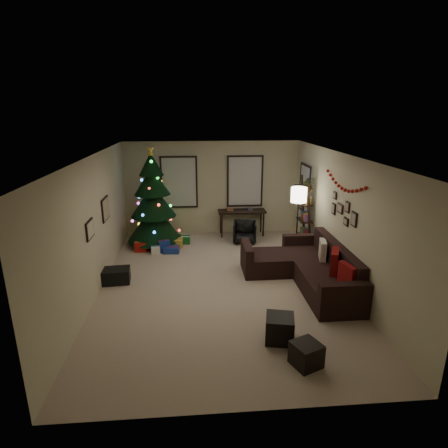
{
  "coord_description": "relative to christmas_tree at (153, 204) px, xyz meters",
  "views": [
    {
      "loc": [
        -0.55,
        -7.15,
        3.54
      ],
      "look_at": [
        0.1,
        0.6,
        1.15
      ],
      "focal_mm": 29.9,
      "sensor_mm": 36.0,
      "label": 1
    }
  ],
  "objects": [
    {
      "name": "stocking_left",
      "position": [
        1.49,
        0.97,
        0.38
      ],
      "size": [
        0.2,
        0.05,
        0.36
      ],
      "color": "#990F0C",
      "rests_on": "wall_back"
    },
    {
      "name": "storage_bin",
      "position": [
        -0.63,
        -2.34,
        -0.97
      ],
      "size": [
        0.65,
        0.46,
        0.31
      ],
      "primitive_type": "cube",
      "rotation": [
        0.0,
        0.0,
        0.09
      ],
      "color": "black",
      "rests_on": "floor"
    },
    {
      "name": "ceiling",
      "position": [
        1.63,
        -2.62,
        1.58
      ],
      "size": [
        7.0,
        7.0,
        0.0
      ],
      "primitive_type": "plane",
      "rotation": [
        3.14,
        0.0,
        0.0
      ],
      "color": "white",
      "rests_on": "floor"
    },
    {
      "name": "ottoman_near",
      "position": [
        2.39,
        -4.69,
        -0.91
      ],
      "size": [
        0.52,
        0.52,
        0.42
      ],
      "primitive_type": "cube",
      "rotation": [
        0.0,
        0.0,
        -0.22
      ],
      "color": "black",
      "rests_on": "floor"
    },
    {
      "name": "wall_back",
      "position": [
        1.63,
        0.88,
        0.23
      ],
      "size": [
        5.0,
        0.0,
        5.0
      ],
      "primitive_type": "plane",
      "rotation": [
        1.57,
        0.0,
        0.0
      ],
      "color": "beige",
      "rests_on": "floor"
    },
    {
      "name": "floor",
      "position": [
        1.63,
        -2.62,
        -1.12
      ],
      "size": [
        7.0,
        7.0,
        0.0
      ],
      "primitive_type": "plane",
      "color": "tan",
      "rests_on": "ground"
    },
    {
      "name": "pillow_red_a",
      "position": [
        3.84,
        -3.76,
        -0.48
      ],
      "size": [
        0.21,
        0.45,
        0.43
      ],
      "primitive_type": "cube",
      "rotation": [
        0.0,
        0.0,
        0.22
      ],
      "color": "maroon",
      "rests_on": "sofa"
    },
    {
      "name": "pillow_red_b",
      "position": [
        3.84,
        -3.14,
        -0.48
      ],
      "size": [
        0.32,
        0.51,
        0.5
      ],
      "primitive_type": "cube",
      "rotation": [
        0.0,
        0.0,
        -0.41
      ],
      "color": "maroon",
      "rests_on": "sofa"
    },
    {
      "name": "christmas_tree",
      "position": [
        0.0,
        0.0,
        0.0
      ],
      "size": [
        1.46,
        1.46,
        2.71
      ],
      "rotation": [
        0.0,
        0.0,
        -0.07
      ],
      "color": "black",
      "rests_on": "floor"
    },
    {
      "name": "desk_chair",
      "position": [
        2.47,
        -0.05,
        -0.83
      ],
      "size": [
        0.65,
        0.62,
        0.59
      ],
      "primitive_type": "imported",
      "rotation": [
        0.0,
        0.0,
        -0.15
      ],
      "color": "black",
      "rests_on": "floor"
    },
    {
      "name": "art_map",
      "position": [
        -0.85,
        -1.69,
        0.34
      ],
      "size": [
        0.04,
        0.6,
        0.5
      ],
      "color": "black",
      "rests_on": "wall_left"
    },
    {
      "name": "window_back_left",
      "position": [
        0.68,
        0.85,
        0.43
      ],
      "size": [
        1.05,
        0.06,
        1.5
      ],
      "color": "#728CB2",
      "rests_on": "wall_back"
    },
    {
      "name": "potted_plant",
      "position": [
        3.93,
        -0.87,
        0.69
      ],
      "size": [
        0.57,
        0.54,
        0.5
      ],
      "primitive_type": "imported",
      "rotation": [
        0.0,
        0.0,
        0.43
      ],
      "color": "#4C4C4C",
      "rests_on": "bookshelf"
    },
    {
      "name": "gallery",
      "position": [
        4.11,
        -2.7,
        0.45
      ],
      "size": [
        0.03,
        1.25,
        0.54
      ],
      "color": "black",
      "rests_on": "wall_right"
    },
    {
      "name": "wall_right",
      "position": [
        4.13,
        -2.62,
        0.23
      ],
      "size": [
        0.0,
        7.0,
        7.0
      ],
      "primitive_type": "plane",
      "rotation": [
        1.57,
        0.0,
        -1.57
      ],
      "color": "beige",
      "rests_on": "floor"
    },
    {
      "name": "window_right_wall",
      "position": [
        4.1,
        -0.07,
        0.38
      ],
      "size": [
        0.06,
        0.9,
        1.3
      ],
      "color": "#728CB2",
      "rests_on": "wall_right"
    },
    {
      "name": "presents",
      "position": [
        0.18,
        -0.31,
        -1.01
      ],
      "size": [
        1.5,
        1.2,
        0.3
      ],
      "rotation": [
        0.0,
        0.0,
        -0.29
      ],
      "color": "gold",
      "rests_on": "floor"
    },
    {
      "name": "art_abstract",
      "position": [
        -0.85,
        -3.03,
        0.3
      ],
      "size": [
        0.04,
        0.45,
        0.35
      ],
      "color": "black",
      "rests_on": "wall_left"
    },
    {
      "name": "pillow_cream",
      "position": [
        3.84,
        -2.44,
        -0.49
      ],
      "size": [
        0.22,
        0.44,
        0.43
      ],
      "primitive_type": "cube",
      "rotation": [
        0.0,
        0.0,
        -0.24
      ],
      "color": "#BFB09A",
      "rests_on": "sofa"
    },
    {
      "name": "stocking_right",
      "position": [
        1.82,
        0.97,
        0.29
      ],
      "size": [
        0.2,
        0.05,
        0.36
      ],
      "color": "#990F0C",
      "rests_on": "wall_back"
    },
    {
      "name": "desk",
      "position": [
        2.47,
        0.6,
        -0.47
      ],
      "size": [
        1.37,
        0.49,
        0.74
      ],
      "color": "black",
      "rests_on": "floor"
    },
    {
      "name": "wall_left",
      "position": [
        -0.87,
        -2.62,
        0.23
      ],
      "size": [
        0.0,
        7.0,
        7.0
      ],
      "primitive_type": "plane",
      "rotation": [
        1.57,
        0.0,
        1.57
      ],
      "color": "beige",
      "rests_on": "floor"
    },
    {
      "name": "window_back_right",
      "position": [
        2.58,
        0.85,
        0.43
      ],
      "size": [
        1.05,
        0.06,
        1.5
      ],
      "color": "#728CB2",
      "rests_on": "wall_back"
    },
    {
      "name": "sofa",
      "position": [
        3.46,
        -2.64,
        -0.83
      ],
      "size": [
        1.96,
        2.84,
        0.89
      ],
      "color": "black",
      "rests_on": "floor"
    },
    {
      "name": "wall_front",
      "position": [
        1.63,
        -6.12,
        0.23
      ],
      "size": [
        5.0,
        0.0,
        5.0
      ],
      "primitive_type": "plane",
      "rotation": [
        -1.57,
        0.0,
        0.0
      ],
      "color": "beige",
      "rests_on": "floor"
    },
    {
      "name": "garland",
      "position": [
        4.08,
        -2.67,
        1.01
      ],
      "size": [
        0.08,
        1.9,
        0.3
      ],
      "primitive_type": null,
      "color": "#A5140C",
      "rests_on": "wall_right"
    },
    {
      "name": "ottoman_far",
      "position": [
        2.64,
        -5.33,
        -0.95
      ],
      "size": [
        0.49,
        0.49,
        0.36
      ],
      "primitive_type": "cube",
      "rotation": [
        0.0,
        0.0,
        0.41
      ],
      "color": "black",
      "rests_on": "floor"
    },
    {
      "name": "bookshelf",
      "position": [
        3.93,
        -0.77,
        -0.18
      ],
      "size": [
        0.3,
        0.57,
        1.95
      ],
      "color": "black",
      "rests_on": "floor"
    },
    {
      "name": "floor_lamp",
      "position": [
        3.58,
        -1.28,
        0.36
      ],
      "size": [
        0.38,
        0.38,
        1.78
      ],
      "rotation": [
        0.0,
        0.0,
        -0.05
      ],
      "color": "black",
      "rests_on": "floor"
    }
  ]
}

